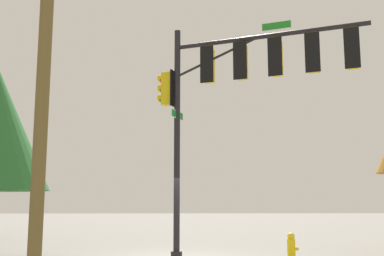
% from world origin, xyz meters
% --- Properties ---
extents(signal_pole_assembly, '(6.31, 2.96, 7.48)m').
position_xyz_m(signal_pole_assembly, '(2.02, -0.86, 5.60)').
color(signal_pole_assembly, black).
rests_on(signal_pole_assembly, ground_plane).
extents(utility_pole, '(0.32, 1.80, 8.32)m').
position_xyz_m(utility_pole, '(-2.77, -5.82, 4.30)').
color(utility_pole, brown).
rests_on(utility_pole, ground_plane).
extents(fire_hydrant, '(0.33, 0.24, 0.83)m').
position_xyz_m(fire_hydrant, '(3.42, -1.01, 0.41)').
color(fire_hydrant, yellow).
rests_on(fire_hydrant, ground_plane).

